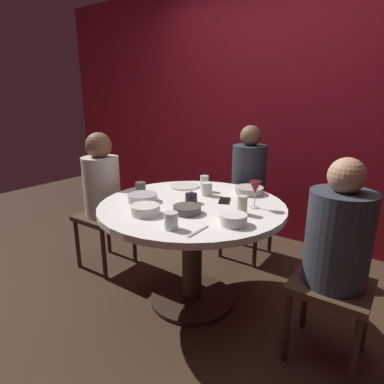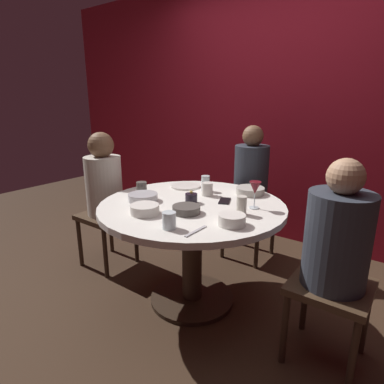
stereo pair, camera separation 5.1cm
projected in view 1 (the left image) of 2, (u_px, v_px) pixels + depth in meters
ground_plane at (192, 299)px, 2.37m from camera, size 8.00×8.00×0.00m
back_wall at (280, 111)px, 3.19m from camera, size 6.00×0.10×2.60m
dining_table at (192, 227)px, 2.21m from camera, size 1.24×1.24×0.74m
seated_diner_left at (102, 186)px, 2.67m from camera, size 0.40×0.40×1.16m
seated_diner_back at (249, 179)px, 2.85m from camera, size 0.40×0.40×1.20m
seated_diner_right at (338, 241)px, 1.67m from camera, size 0.40×0.40×1.14m
candle_holder at (191, 198)px, 2.17m from camera, size 0.08×0.08×0.09m
wine_glass at (255, 188)px, 2.05m from camera, size 0.08×0.08×0.18m
dinner_plate at (184, 186)px, 2.57m from camera, size 0.23×0.23×0.01m
cell_phone at (224, 201)px, 2.21m from camera, size 0.12×0.16×0.01m
bowl_serving_large at (143, 198)px, 2.20m from camera, size 0.20×0.20×0.05m
bowl_salad_center at (233, 219)px, 1.80m from camera, size 0.15×0.15×0.06m
bowl_small_white at (187, 209)px, 1.98m from camera, size 0.17×0.17×0.05m
bowl_sauce_side at (145, 210)px, 1.96m from camera, size 0.18×0.18×0.06m
bowl_rice_portion at (249, 190)px, 2.39m from camera, size 0.21×0.21×0.05m
cup_near_candle at (141, 188)px, 2.37m from camera, size 0.08×0.08×0.09m
cup_by_left_diner at (204, 183)px, 2.45m from camera, size 0.06×0.06×0.12m
cup_by_right_diner at (242, 205)px, 1.95m from camera, size 0.06×0.06×0.11m
cup_center_front at (207, 189)px, 2.34m from camera, size 0.08×0.08×0.09m
cup_far_edge at (171, 221)px, 1.73m from camera, size 0.08×0.08×0.09m
fork_near_plate at (198, 231)px, 1.71m from camera, size 0.02×0.18×0.01m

